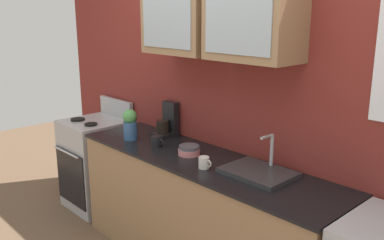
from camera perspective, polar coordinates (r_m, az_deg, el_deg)
name	(u,v)px	position (r m, az deg, el deg)	size (l,w,h in m)	color
back_wall_unit	(231,81)	(3.16, 5.30, 5.26)	(4.57, 0.43, 2.58)	maroon
counter	(200,214)	(3.26, 1.12, -12.63)	(2.28, 0.61, 0.89)	#93704C
stove_range	(96,163)	(4.37, -12.82, -5.69)	(0.56, 0.61, 1.07)	#ADAFB5
sink_faucet	(259,171)	(2.82, 9.00, -6.90)	(0.45, 0.34, 0.26)	#2D2D30
bowl_stack	(189,150)	(3.15, -0.45, -4.12)	(0.17, 0.17, 0.07)	#D87F84
vase	(130,124)	(3.54, -8.38, -0.56)	(0.12, 0.12, 0.26)	#33598C
cup_near_sink	(204,163)	(2.89, 1.66, -5.78)	(0.11, 0.07, 0.08)	silver
cup_near_bowls	(157,141)	(3.36, -4.81, -2.87)	(0.12, 0.09, 0.09)	black
coffee_maker	(167,123)	(3.64, -3.39, -0.41)	(0.17, 0.20, 0.29)	black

